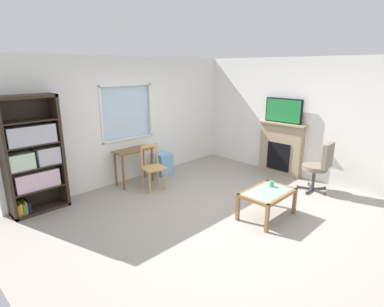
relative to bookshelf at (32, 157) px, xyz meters
name	(u,v)px	position (x,y,z in m)	size (l,w,h in m)	color
ground	(216,212)	(2.10, -2.20, -0.97)	(6.26, 5.88, 0.02)	#9E9389
wall_back_with_window	(131,120)	(2.11, 0.24, 0.32)	(5.26, 0.15, 2.59)	white
wall_right	(297,118)	(4.79, -2.20, 0.34)	(0.12, 5.08, 2.59)	white
bookshelf	(32,157)	(0.00, 0.00, 0.00)	(0.90, 0.38, 1.96)	#2D2319
desk_under_window	(134,156)	(1.90, -0.11, -0.36)	(0.83, 0.39, 0.74)	brown
wooden_chair	(153,167)	(1.98, -0.62, -0.49)	(0.49, 0.47, 0.90)	tan
plastic_drawer_unit	(162,163)	(2.69, -0.06, -0.71)	(0.35, 0.40, 0.49)	#72ADDB
fireplace	(281,148)	(4.63, -1.96, -0.36)	(0.26, 1.10, 1.19)	tan
tv	(284,111)	(4.61, -1.96, 0.50)	(0.06, 0.86, 0.54)	black
office_chair	(320,165)	(4.18, -3.04, -0.40)	(0.56, 0.58, 1.00)	#7A6B5B
coffee_table	(267,195)	(2.54, -2.91, -0.58)	(0.90, 0.58, 0.45)	#8C9E99
sippy_cup	(272,184)	(2.77, -2.84, -0.46)	(0.07, 0.07, 0.09)	#33B770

